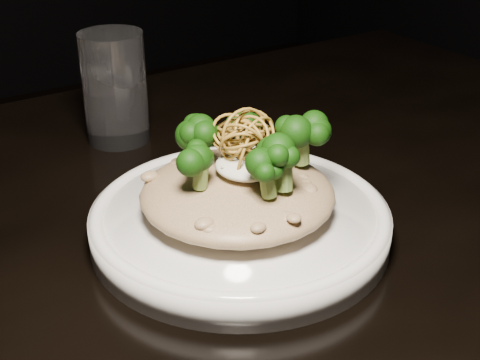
% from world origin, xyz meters
% --- Properties ---
extents(table, '(1.10, 0.80, 0.75)m').
position_xyz_m(table, '(0.00, 0.00, 0.67)').
color(table, black).
rests_on(table, ground).
extents(plate, '(0.26, 0.26, 0.03)m').
position_xyz_m(plate, '(-0.03, -0.03, 0.76)').
color(plate, white).
rests_on(plate, table).
extents(risotto, '(0.16, 0.16, 0.04)m').
position_xyz_m(risotto, '(-0.04, -0.03, 0.79)').
color(risotto, brown).
rests_on(risotto, plate).
extents(broccoli, '(0.12, 0.12, 0.04)m').
position_xyz_m(broccoli, '(-0.03, -0.03, 0.83)').
color(broccoli, black).
rests_on(broccoli, risotto).
extents(cheese, '(0.05, 0.05, 0.02)m').
position_xyz_m(cheese, '(-0.03, -0.04, 0.82)').
color(cheese, silver).
rests_on(cheese, risotto).
extents(shallots, '(0.05, 0.05, 0.03)m').
position_xyz_m(shallots, '(-0.03, -0.03, 0.84)').
color(shallots, brown).
rests_on(shallots, cheese).
extents(drinking_glass, '(0.09, 0.09, 0.12)m').
position_xyz_m(drinking_glass, '(-0.03, 0.21, 0.81)').
color(drinking_glass, white).
rests_on(drinking_glass, table).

